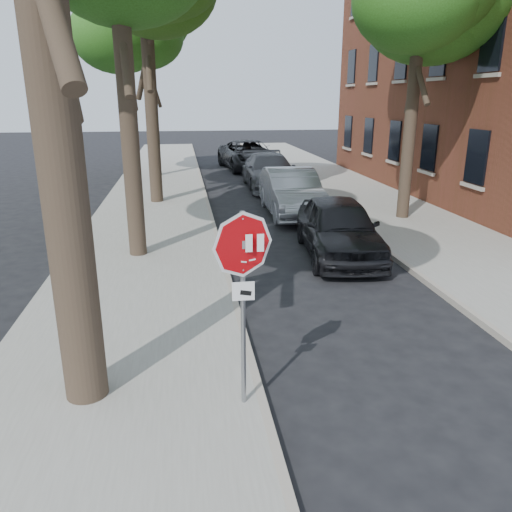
{
  "coord_description": "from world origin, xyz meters",
  "views": [
    {
      "loc": [
        -1.39,
        -5.73,
        4.0
      ],
      "look_at": [
        -0.49,
        0.33,
        2.05
      ],
      "focal_mm": 35.0,
      "sensor_mm": 36.0,
      "label": 1
    }
  ],
  "objects_px": {
    "car_a": "(339,228)",
    "car_b": "(291,192)",
    "car_c": "(270,171)",
    "stop_sign": "(243,273)",
    "tree_far": "(148,28)",
    "car_d": "(249,155)"
  },
  "relations": [
    {
      "from": "car_a",
      "to": "car_b",
      "type": "xyz_separation_m",
      "value": [
        -0.17,
        5.01,
        0.03
      ]
    },
    {
      "from": "tree_far",
      "to": "car_c",
      "type": "distance_m",
      "value": 9.37
    },
    {
      "from": "tree_far",
      "to": "car_c",
      "type": "bearing_deg",
      "value": -38.62
    },
    {
      "from": "tree_far",
      "to": "car_d",
      "type": "xyz_separation_m",
      "value": [
        5.24,
        2.26,
        -6.38
      ]
    },
    {
      "from": "tree_far",
      "to": "car_a",
      "type": "bearing_deg",
      "value": -70.08
    },
    {
      "from": "car_d",
      "to": "tree_far",
      "type": "bearing_deg",
      "value": -163.1
    },
    {
      "from": "car_a",
      "to": "car_c",
      "type": "distance_m",
      "value": 10.44
    },
    {
      "from": "car_b",
      "to": "car_d",
      "type": "xyz_separation_m",
      "value": [
        0.08,
        11.94,
        0.02
      ]
    },
    {
      "from": "tree_far",
      "to": "car_b",
      "type": "distance_m",
      "value": 12.7
    },
    {
      "from": "car_a",
      "to": "car_c",
      "type": "relative_size",
      "value": 0.84
    },
    {
      "from": "car_a",
      "to": "stop_sign",
      "type": "bearing_deg",
      "value": -111.46
    },
    {
      "from": "stop_sign",
      "to": "car_c",
      "type": "bearing_deg",
      "value": 78.94
    },
    {
      "from": "tree_far",
      "to": "car_d",
      "type": "height_order",
      "value": "tree_far"
    },
    {
      "from": "stop_sign",
      "to": "car_c",
      "type": "height_order",
      "value": "stop_sign"
    },
    {
      "from": "car_a",
      "to": "car_b",
      "type": "height_order",
      "value": "car_b"
    },
    {
      "from": "stop_sign",
      "to": "car_b",
      "type": "distance_m",
      "value": 11.93
    },
    {
      "from": "car_c",
      "to": "car_d",
      "type": "relative_size",
      "value": 0.9
    },
    {
      "from": "tree_far",
      "to": "car_a",
      "type": "xyz_separation_m",
      "value": [
        5.32,
        -14.69,
        -6.44
      ]
    },
    {
      "from": "tree_far",
      "to": "car_b",
      "type": "bearing_deg",
      "value": -61.96
    },
    {
      "from": "car_a",
      "to": "car_c",
      "type": "height_order",
      "value": "car_c"
    },
    {
      "from": "stop_sign",
      "to": "tree_far",
      "type": "height_order",
      "value": "tree_far"
    },
    {
      "from": "car_a",
      "to": "car_d",
      "type": "relative_size",
      "value": 0.76
    }
  ]
}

